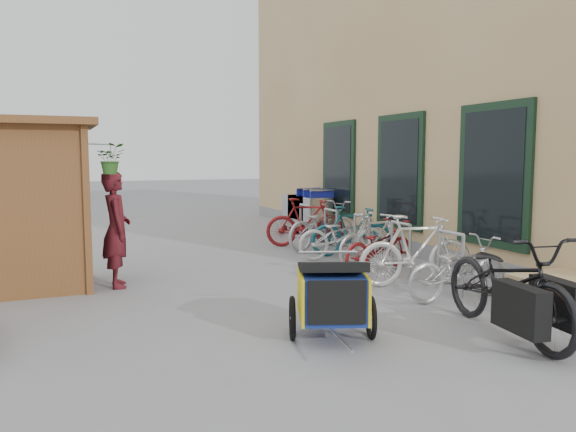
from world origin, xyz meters
name	(u,v)px	position (x,y,z in m)	size (l,w,h in m)	color
ground	(298,310)	(0.00, 0.00, 0.00)	(80.00, 80.00, 0.00)	gray
building	(473,88)	(6.49, 4.50, 3.49)	(6.07, 13.00, 7.00)	tan
kiosk	(8,181)	(-3.28, 2.47, 1.55)	(2.49, 1.65, 2.40)	brown
bike_rack	(362,234)	(2.30, 2.40, 0.52)	(0.05, 5.35, 0.86)	#A5A8AD
pallet_stack	(573,296)	(3.00, -1.40, 0.21)	(1.00, 1.20, 0.40)	tan
shopping_carts	(307,207)	(3.00, 6.25, 0.66)	(0.63, 1.75, 1.13)	silver
child_trailer	(332,292)	(-0.11, -1.11, 0.48)	(0.98, 1.50, 0.87)	navy
cargo_bike	(509,285)	(1.63, -1.76, 0.55)	(1.05, 2.21, 1.11)	black
person_kiosk	(116,229)	(-1.90, 2.18, 0.84)	(0.61, 0.40, 1.68)	maroon
bike_0	(458,268)	(2.16, -0.34, 0.42)	(0.56, 1.60, 0.84)	#B2B3B7
bike_1	(416,250)	(2.12, 0.55, 0.52)	(0.49, 1.74, 1.05)	silver
bike_2	(379,246)	(2.17, 1.63, 0.42)	(0.56, 1.59, 0.84)	maroon
bike_3	(374,239)	(2.37, 2.10, 0.46)	(0.43, 1.54, 0.92)	silver
bike_4	(343,235)	(2.17, 2.86, 0.44)	(0.59, 1.69, 0.89)	silver
bike_5	(352,231)	(2.50, 3.09, 0.48)	(0.45, 1.59, 0.95)	#1A5B6B
bike_6	(322,225)	(2.31, 4.01, 0.49)	(0.65, 1.86, 0.98)	#B2B3B7
bike_7	(306,222)	(2.19, 4.52, 0.51)	(0.48, 1.70, 1.02)	maroon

